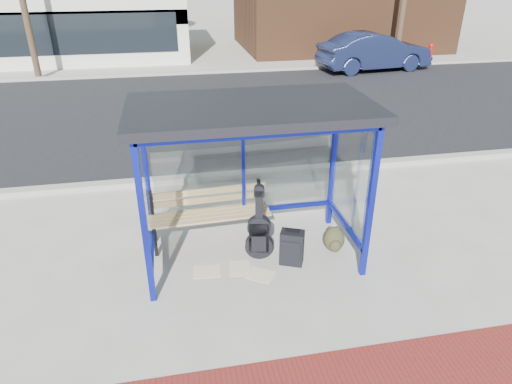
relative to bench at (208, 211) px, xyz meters
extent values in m
plane|color=#B2ADA0|center=(0.60, -0.62, -0.52)|extent=(120.00, 120.00, 0.00)
cube|color=gray|center=(0.60, 2.28, -0.46)|extent=(60.00, 0.25, 0.12)
cube|color=black|center=(0.60, 7.38, -0.52)|extent=(60.00, 10.00, 0.00)
cube|color=gray|center=(0.60, 12.48, -0.46)|extent=(60.00, 0.25, 0.12)
cube|color=#B2ADA0|center=(0.60, 14.38, -0.52)|extent=(60.00, 4.00, 0.01)
cube|color=#0E179D|center=(-0.90, -1.37, 0.63)|extent=(0.08, 0.08, 2.30)
cube|color=#0E179D|center=(2.10, -1.37, 0.63)|extent=(0.08, 0.08, 2.30)
cube|color=#0E179D|center=(-0.90, 0.13, 0.63)|extent=(0.08, 0.08, 2.30)
cube|color=#0E179D|center=(2.10, 0.13, 0.63)|extent=(0.08, 0.08, 2.30)
cube|color=#0E179D|center=(0.60, 0.13, 1.74)|extent=(3.00, 0.08, 0.08)
cube|color=#0E179D|center=(0.60, -1.37, 1.74)|extent=(3.00, 0.08, 0.08)
cube|color=#0E179D|center=(-0.90, -0.62, 1.74)|extent=(0.08, 1.50, 0.08)
cube|color=#0E179D|center=(2.10, -0.62, 1.74)|extent=(0.08, 1.50, 0.08)
cube|color=#0E179D|center=(0.60, 0.13, -0.12)|extent=(3.00, 0.08, 0.06)
cube|color=#0E179D|center=(-0.90, -0.62, -0.12)|extent=(0.08, 1.50, 0.06)
cube|color=#0E179D|center=(2.10, -0.62, -0.12)|extent=(0.08, 1.50, 0.06)
cube|color=#0E179D|center=(0.60, 0.13, 0.83)|extent=(0.05, 0.05, 1.90)
cube|color=silver|center=(0.60, 0.13, 0.79)|extent=(2.84, 0.01, 1.82)
cube|color=silver|center=(-0.90, -0.62, 0.79)|extent=(0.02, 1.34, 1.82)
cube|color=silver|center=(2.10, -0.62, 0.79)|extent=(0.02, 1.34, 1.82)
cube|color=black|center=(0.60, -0.62, 1.84)|extent=(3.30, 1.80, 0.12)
cube|color=black|center=(-0.85, -0.32, -0.28)|extent=(0.06, 0.06, 0.49)
cube|color=black|center=(-0.87, 0.11, -0.06)|extent=(0.06, 0.06, 0.92)
cube|color=black|center=(-0.86, -0.11, -0.28)|extent=(0.07, 0.44, 0.05)
cube|color=black|center=(0.88, -0.24, -0.28)|extent=(0.06, 0.06, 0.49)
cube|color=black|center=(0.86, 0.18, -0.06)|extent=(0.06, 0.06, 0.92)
cube|color=black|center=(0.87, -0.03, -0.28)|extent=(0.07, 0.44, 0.05)
cube|color=tan|center=(0.01, -0.25, -0.03)|extent=(1.96, 0.18, 0.04)
cube|color=tan|center=(0.01, -0.13, -0.03)|extent=(1.96, 0.18, 0.04)
cube|color=tan|center=(0.00, -0.01, -0.03)|extent=(1.96, 0.18, 0.04)
cube|color=tan|center=(0.00, 0.11, -0.03)|extent=(1.96, 0.18, 0.04)
cube|color=tan|center=(-0.01, 0.16, 0.13)|extent=(1.95, 0.12, 0.11)
cube|color=tan|center=(-0.01, 0.16, 0.28)|extent=(1.95, 0.12, 0.11)
cylinder|color=black|center=(0.70, -0.66, -0.31)|extent=(0.44, 0.21, 0.43)
cylinder|color=black|center=(0.70, -0.66, 0.03)|extent=(0.37, 0.20, 0.36)
cube|color=black|center=(0.70, -0.66, -0.15)|extent=(0.32, 0.19, 0.51)
cube|color=black|center=(0.70, -0.66, 0.37)|extent=(0.13, 0.13, 0.51)
cube|color=black|center=(0.70, -0.66, 0.60)|extent=(0.17, 0.13, 0.10)
cube|color=black|center=(1.15, -0.91, -0.24)|extent=(0.40, 0.34, 0.54)
cylinder|color=black|center=(1.03, -0.86, -0.50)|extent=(0.12, 0.20, 0.05)
cylinder|color=black|center=(1.27, -0.96, -0.50)|extent=(0.12, 0.20, 0.05)
cube|color=black|center=(1.15, -0.91, 0.06)|extent=(0.22, 0.12, 0.04)
cube|color=black|center=(1.11, -1.02, -0.23)|extent=(0.26, 0.12, 0.30)
ellipsoid|color=#2C2C18|center=(1.90, -0.69, -0.33)|extent=(0.37, 0.29, 0.39)
ellipsoid|color=#2C2C18|center=(1.88, -0.81, -0.38)|extent=(0.21, 0.16, 0.20)
cube|color=#2C2C18|center=(1.91, -0.66, -0.14)|extent=(0.11, 0.06, 0.03)
cube|color=#0D2694|center=(2.40, -0.66, 0.60)|extent=(0.08, 0.08, 2.24)
cube|color=#0D2694|center=(2.44, -0.68, 1.34)|extent=(0.11, 0.27, 0.42)
cube|color=white|center=(-0.13, -0.89, -0.52)|extent=(0.42, 0.34, 0.01)
cube|color=white|center=(0.63, -1.12, -0.52)|extent=(0.50, 0.47, 0.01)
cube|color=white|center=(0.36, -0.90, -0.52)|extent=(0.35, 0.42, 0.01)
imported|color=#182044|center=(8.04, 11.78, 0.24)|extent=(4.79, 2.15, 1.53)
cylinder|color=#B20E0C|center=(11.42, 13.14, -0.20)|extent=(0.22, 0.22, 0.65)
sphere|color=#B20E0C|center=(11.42, 13.14, 0.16)|extent=(0.24, 0.24, 0.24)
cylinder|color=#B20E0C|center=(11.42, 13.14, -0.09)|extent=(0.35, 0.13, 0.11)
camera|label=1|loc=(-0.45, -6.40, 3.57)|focal=32.00mm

